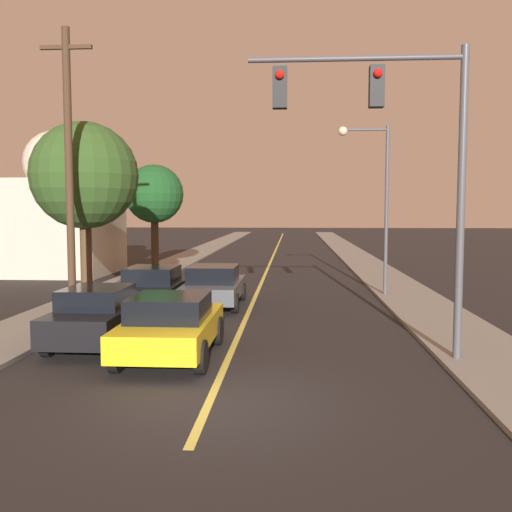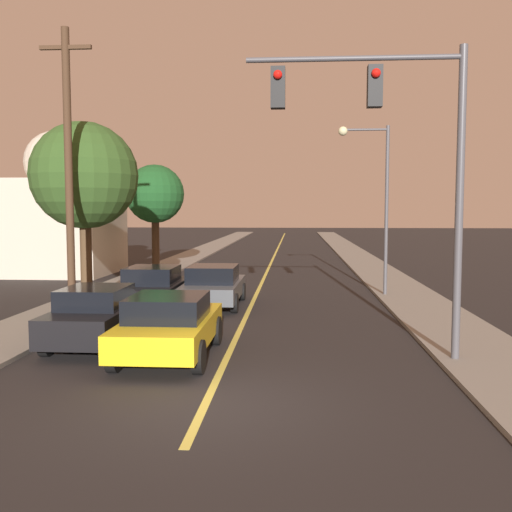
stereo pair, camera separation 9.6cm
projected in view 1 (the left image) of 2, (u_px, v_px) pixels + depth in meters
The scene contains 14 objects.
ground_plane at pixel (209, 404), 10.17m from camera, with size 200.00×200.00×0.00m, color black.
road_surface at pixel (275, 253), 45.97m from camera, with size 9.58×80.00×0.01m.
sidewalk_left at pixel (201, 252), 46.36m from camera, with size 2.50×80.00×0.12m.
sidewalk_right at pixel (350, 252), 45.58m from camera, with size 2.50×80.00×0.12m.
car_near_lane_front at pixel (171, 325), 13.25m from camera, with size 2.04×4.24×1.49m.
car_near_lane_second at pixel (214, 285), 20.39m from camera, with size 2.02×4.37×1.48m.
car_outer_lane_front at pixel (99, 315), 14.52m from camera, with size 1.86×4.06×1.51m.
car_outer_lane_second at pixel (154, 287), 20.19m from camera, with size 2.04×4.34×1.46m.
traffic_signal_mast at pixel (395, 139), 12.55m from camera, with size 4.81×0.42×6.89m.
streetlamp_right at pixel (374, 185), 22.29m from camera, with size 1.98×0.36×6.59m.
utility_pole_left at pixel (69, 169), 17.47m from camera, with size 1.60×0.24×8.83m.
tree_left_near at pixel (84, 176), 19.92m from camera, with size 3.74×3.74×6.40m.
tree_left_far at pixel (154, 195), 30.46m from camera, with size 3.12×3.12×5.75m.
domed_building_left at pixel (58, 215), 30.69m from camera, with size 5.80×5.80×7.66m.
Camera 1 is at (1.49, -9.85, 3.46)m, focal length 40.00 mm.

